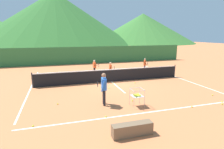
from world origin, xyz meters
name	(u,v)px	position (x,y,z in m)	size (l,w,h in m)	color
ground_plane	(112,82)	(0.00, 0.00, 0.00)	(120.00, 120.00, 0.00)	#C67042
line_baseline_near	(148,112)	(0.00, -5.93, 0.00)	(11.46, 0.08, 0.01)	white
line_baseline_far	(97,70)	(0.00, 4.97, 0.00)	(11.46, 0.08, 0.01)	white
line_sideline_west	(31,88)	(-5.73, 0.00, 0.00)	(0.08, 10.89, 0.01)	white
line_sideline_east	(176,77)	(5.73, 0.00, 0.00)	(0.08, 10.89, 0.01)	white
line_service_center	(112,82)	(0.00, 0.00, 0.00)	(0.08, 5.90, 0.01)	white
tennis_net	(112,75)	(0.00, 0.00, 0.50)	(11.27, 0.08, 1.05)	#333338
instructor	(104,86)	(-1.73, -4.38, 1.00)	(0.44, 0.80, 1.67)	black
student_0	(95,66)	(-0.72, 2.87, 0.80)	(0.46, 0.61, 1.33)	black
student_1	(111,68)	(0.38, 1.54, 0.77)	(0.41, 0.66, 1.28)	silver
student_2	(145,64)	(4.16, 2.69, 0.79)	(0.44, 0.71, 1.31)	navy
ball_cart	(137,95)	(-0.21, -5.08, 0.58)	(0.58, 0.58, 0.90)	#B7B7BC
tennis_ball_0	(192,107)	(2.37, -6.02, 0.03)	(0.07, 0.07, 0.07)	yellow
tennis_ball_1	(222,104)	(4.11, -6.19, 0.03)	(0.07, 0.07, 0.07)	yellow
tennis_ball_2	(105,87)	(-0.92, -1.42, 0.03)	(0.07, 0.07, 0.07)	yellow
tennis_ball_3	(132,101)	(-0.13, -4.37, 0.03)	(0.07, 0.07, 0.07)	yellow
tennis_ball_4	(135,83)	(1.53, -0.93, 0.03)	(0.07, 0.07, 0.07)	yellow
tennis_ball_5	(106,117)	(-2.03, -5.86, 0.03)	(0.07, 0.07, 0.07)	yellow
tennis_ball_6	(109,88)	(-0.69, -1.70, 0.03)	(0.07, 0.07, 0.07)	yellow
tennis_ball_7	(33,126)	(-4.99, -5.84, 0.03)	(0.07, 0.07, 0.07)	yellow
tennis_ball_8	(113,83)	(-0.02, -0.52, 0.03)	(0.07, 0.07, 0.07)	yellow
tennis_ball_9	(58,104)	(-4.03, -3.68, 0.03)	(0.07, 0.07, 0.07)	yellow
tennis_ball_10	(222,102)	(4.38, -5.92, 0.03)	(0.07, 0.07, 0.07)	yellow
tennis_ball_11	(212,95)	(4.79, -4.88, 0.03)	(0.07, 0.07, 0.07)	yellow
windscreen_fence	(89,55)	(0.00, 9.46, 1.04)	(25.22, 0.08, 2.08)	#33753D
courtside_bench	(132,129)	(-1.50, -7.55, 0.23)	(1.50, 0.36, 0.46)	brown
hill_1	(143,28)	(31.13, 58.40, 5.93)	(41.95, 41.95, 11.85)	#38702D
hill_2	(56,18)	(-3.33, 60.21, 9.31)	(56.97, 56.97, 18.62)	#2D6628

